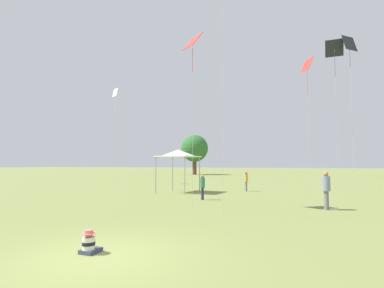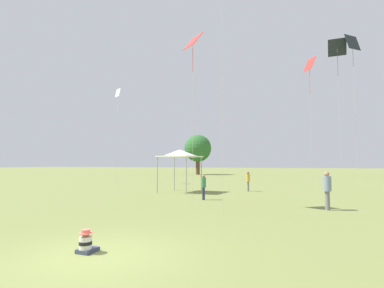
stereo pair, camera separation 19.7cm
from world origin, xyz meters
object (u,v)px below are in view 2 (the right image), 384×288
kite_2 (118,96)px  distant_tree_0 (198,148)px  person_standing_2 (203,185)px  kite_7 (193,46)px  seated_toddler (86,243)px  kite_3 (309,67)px  kite_4 (337,50)px  person_standing_5 (327,187)px  kite_5 (353,45)px  person_standing_1 (248,179)px  canopy_tent (180,154)px

kite_2 → distant_tree_0: kite_2 is taller
person_standing_2 → kite_2: 19.03m
kite_2 → kite_7: (13.77, -13.73, -1.40)m
seated_toddler → kite_3: (5.90, 20.30, 10.03)m
seated_toddler → person_standing_2: 11.28m
kite_4 → person_standing_5: bearing=128.0°
kite_3 → person_standing_5: bearing=16.0°
kite_5 → kite_4: bearing=173.9°
kite_5 → person_standing_5: bearing=-103.3°
kite_2 → kite_4: 22.19m
kite_3 → distant_tree_0: size_ratio=1.39×
kite_2 → kite_3: bearing=70.3°
kite_4 → kite_5: (1.17, -0.15, 0.22)m
kite_5 → kite_7: kite_5 is taller
seated_toddler → kite_3: 23.40m
person_standing_2 → kite_3: bearing=31.9°
person_standing_5 → distant_tree_0: distant_tree_0 is taller
person_standing_2 → distant_tree_0: bearing=86.8°
person_standing_1 → kite_4: size_ratio=0.12×
seated_toddler → kite_4: kite_4 is taller
distant_tree_0 → canopy_tent: bearing=-73.3°
seated_toddler → kite_5: kite_5 is taller
person_standing_2 → kite_5: kite_5 is taller
kite_3 → seated_toddler: bearing=-1.7°
canopy_tent → person_standing_2: bearing=-50.8°
canopy_tent → kite_2: (-10.15, 6.61, 6.70)m
person_standing_1 → kite_4: bearing=84.4°
seated_toddler → canopy_tent: 15.77m
seated_toddler → kite_2: bearing=124.7°
kite_2 → kite_3: size_ratio=0.95×
person_standing_1 → distant_tree_0: size_ratio=0.20×
person_standing_5 → canopy_tent: size_ratio=0.56×
person_standing_1 → kite_7: kite_7 is taller
person_standing_1 → kite_7: (-1.14, -9.78, 7.33)m
kite_4 → person_standing_2: bearing=97.9°
seated_toddler → distant_tree_0: size_ratio=0.07×
person_standing_1 → kite_7: 12.27m
person_standing_5 → distant_tree_0: size_ratio=0.23×
kite_3 → kite_4: 3.34m
seated_toddler → kite_4: 26.21m
kite_3 → kite_5: bearing=127.3°
seated_toddler → person_standing_5: bearing=59.0°
person_standing_5 → kite_2: size_ratio=0.17×
person_standing_2 → kite_5: bearing=24.0°
person_standing_1 → distant_tree_0: bearing=169.4°
person_standing_2 → kite_2: kite_2 is taller
person_standing_1 → kite_2: bearing=-140.6°
kite_2 → kite_4: bearing=74.9°
kite_4 → kite_7: size_ratio=1.46×
kite_2 → kite_5: bearing=74.5°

